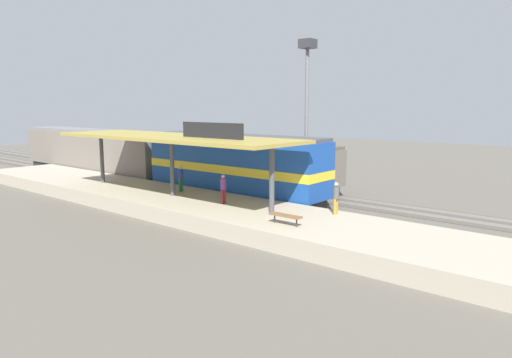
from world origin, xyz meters
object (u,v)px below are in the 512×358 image
object	(u,v)px
passenger_carriage_single	(93,152)
light_mast	(307,82)
person_walking	(336,196)
freight_car	(269,166)
person_waiting	(181,177)
locomotive	(233,166)
platform_bench	(285,216)
person_boarding	(223,187)

from	to	relation	value
passenger_carriage_single	light_mast	xyz separation A→B (m)	(7.80, -18.77, 6.08)
passenger_carriage_single	person_walking	distance (m)	27.73
freight_car	person_walking	xyz separation A→B (m)	(-7.11, -10.14, -0.12)
light_mast	person_waiting	world-z (taller)	light_mast
locomotive	light_mast	distance (m)	9.86
passenger_carriage_single	freight_car	bearing A→B (deg)	-75.26
passenger_carriage_single	person_waiting	world-z (taller)	passenger_carriage_single
platform_bench	light_mast	xyz separation A→B (m)	(13.80, 8.15, 7.05)
passenger_carriage_single	light_mast	size ratio (longest dim) A/B	1.71
locomotive	person_waiting	world-z (taller)	locomotive
platform_bench	locomotive	size ratio (longest dim) A/B	0.12
freight_car	person_waiting	xyz separation A→B (m)	(-7.95, 1.15, -0.12)
person_walking	light_mast	bearing A→B (deg)	40.64
freight_car	person_boarding	bearing A→B (deg)	-157.40
freight_car	person_waiting	world-z (taller)	freight_car
freight_car	passenger_carriage_single	bearing A→B (deg)	104.74
locomotive	person_boarding	size ratio (longest dim) A/B	8.44
locomotive	freight_car	world-z (taller)	locomotive
person_waiting	person_walking	bearing A→B (deg)	-85.72
light_mast	person_walking	xyz separation A→B (m)	(-10.31, -8.85, -6.54)
locomotive	person_boarding	xyz separation A→B (m)	(-4.34, -3.20, -0.56)
light_mast	person_walking	bearing A→B (deg)	-139.36
freight_car	person_boarding	xyz separation A→B (m)	(-8.94, -3.72, -0.12)
person_walking	person_boarding	size ratio (longest dim) A/B	1.00
light_mast	passenger_carriage_single	bearing A→B (deg)	112.57
passenger_carriage_single	light_mast	distance (m)	21.21
person_waiting	person_walking	world-z (taller)	same
light_mast	person_walking	size ratio (longest dim) A/B	6.84
person_walking	locomotive	bearing A→B (deg)	75.38
locomotive	person_walking	size ratio (longest dim) A/B	8.44
person_boarding	locomotive	bearing A→B (deg)	36.40
platform_bench	freight_car	distance (m)	14.21
platform_bench	passenger_carriage_single	size ratio (longest dim) A/B	0.08
person_walking	freight_car	bearing A→B (deg)	54.96
passenger_carriage_single	person_waiting	size ratio (longest dim) A/B	11.70
locomotive	freight_car	bearing A→B (deg)	6.47
freight_car	platform_bench	bearing A→B (deg)	-138.32
platform_bench	light_mast	distance (m)	17.51
locomotive	platform_bench	bearing A→B (deg)	-123.94
light_mast	person_waiting	bearing A→B (deg)	167.65
locomotive	person_walking	world-z (taller)	locomotive
passenger_carriage_single	person_boarding	size ratio (longest dim) A/B	11.70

